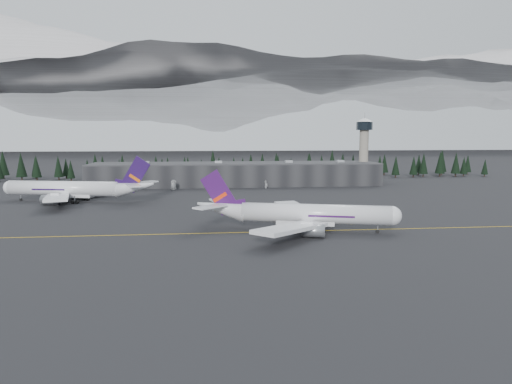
{
  "coord_description": "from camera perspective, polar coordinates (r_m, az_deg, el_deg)",
  "views": [
    {
      "loc": [
        -16.2,
        -131.12,
        27.94
      ],
      "look_at": [
        0.0,
        20.0,
        9.0
      ],
      "focal_mm": 32.0,
      "sensor_mm": 36.0,
      "label": 1
    }
  ],
  "objects": [
    {
      "name": "treeline",
      "position": [
        294.28,
        -2.95,
        3.11
      ],
      "size": [
        360.0,
        20.0,
        15.0
      ],
      "primitive_type": "cube",
      "color": "black",
      "rests_on": "ground"
    },
    {
      "name": "jet_main",
      "position": [
        134.74,
        5.13,
        -2.72
      ],
      "size": [
        59.35,
        53.9,
        17.83
      ],
      "rotation": [
        0.0,
        0.0,
        -0.27
      ],
      "color": "silver",
      "rests_on": "ground"
    },
    {
      "name": "terminal",
      "position": [
        257.54,
        -2.49,
        2.28
      ],
      "size": [
        160.0,
        30.0,
        12.6
      ],
      "color": "black",
      "rests_on": "ground"
    },
    {
      "name": "gse_vehicle_b",
      "position": [
        241.83,
        1.27,
        0.64
      ],
      "size": [
        4.29,
        1.82,
        1.45
      ],
      "primitive_type": "imported",
      "rotation": [
        0.0,
        0.0,
        -1.54
      ],
      "color": "silver",
      "rests_on": "ground"
    },
    {
      "name": "gse_vehicle_a",
      "position": [
        237.27,
        -10.27,
        0.41
      ],
      "size": [
        4.43,
        5.86,
        1.48
      ],
      "primitive_type": "imported",
      "rotation": [
        0.0,
        0.0,
        0.42
      ],
      "color": "silver",
      "rests_on": "ground"
    },
    {
      "name": "mountain_ridge",
      "position": [
        1131.58,
        -5.32,
        5.66
      ],
      "size": [
        4400.0,
        900.0,
        420.0
      ],
      "primitive_type": null,
      "color": "white",
      "rests_on": "ground"
    },
    {
      "name": "control_tower",
      "position": [
        274.74,
        13.34,
        5.97
      ],
      "size": [
        10.0,
        10.0,
        37.7
      ],
      "color": "gray",
      "rests_on": "ground"
    },
    {
      "name": "ground",
      "position": [
        135.04,
        0.91,
        -4.84
      ],
      "size": [
        1400.0,
        1400.0,
        0.0
      ],
      "primitive_type": "plane",
      "color": "black",
      "rests_on": "ground"
    },
    {
      "name": "jet_parked",
      "position": [
        205.76,
        -21.48,
        0.36
      ],
      "size": [
        65.88,
        60.15,
        19.65
      ],
      "rotation": [
        0.0,
        0.0,
        2.92
      ],
      "color": "silver",
      "rests_on": "ground"
    },
    {
      "name": "taxiline",
      "position": [
        133.1,
        1.01,
        -5.01
      ],
      "size": [
        400.0,
        0.4,
        0.02
      ],
      "primitive_type": "cube",
      "color": "gold",
      "rests_on": "ground"
    }
  ]
}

